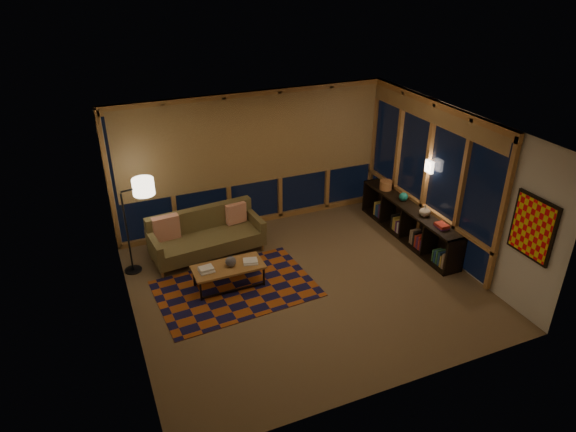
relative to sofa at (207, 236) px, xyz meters
name	(u,v)px	position (x,y,z in m)	size (l,w,h in m)	color
floor	(305,285)	(1.24, -1.56, -0.41)	(5.50, 5.00, 0.01)	brown
ceiling	(308,129)	(1.24, -1.56, 2.29)	(5.50, 5.00, 0.01)	white
walls	(306,213)	(1.24, -1.56, 0.94)	(5.51, 5.01, 2.70)	beige
window_wall_back	(254,161)	(1.24, 0.87, 0.94)	(5.30, 0.16, 2.60)	#AB7342
window_wall_right	(426,174)	(3.92, -0.96, 0.94)	(0.16, 3.70, 2.60)	#AB7342
wall_art	(533,228)	(3.95, -3.41, 1.04)	(0.06, 0.74, 0.94)	red
wall_sconce	(429,167)	(3.86, -1.11, 1.14)	(0.12, 0.18, 0.22)	#FFECC9
sofa	(207,236)	(0.00, 0.00, 0.00)	(2.00, 0.81, 0.82)	brown
pillow_left	(166,227)	(-0.68, 0.16, 0.23)	(0.47, 0.16, 0.47)	red
pillow_right	(236,214)	(0.64, 0.25, 0.19)	(0.38, 0.13, 0.38)	red
area_rug	(236,289)	(0.14, -1.21, -0.40)	(2.53, 1.68, 0.01)	#9C4614
coffee_table	(229,276)	(0.07, -1.09, -0.22)	(1.16, 0.53, 0.39)	#AB7342
book_stack_a	(206,269)	(-0.30, -1.09, 0.02)	(0.25, 0.20, 0.07)	white
book_stack_b	(250,261)	(0.44, -1.12, 0.00)	(0.25, 0.20, 0.05)	white
ceramic_pot	(231,261)	(0.11, -1.10, 0.07)	(0.18, 0.18, 0.18)	black
floor_lamp	(127,229)	(-1.35, 0.01, 0.42)	(0.55, 0.36, 1.66)	black
bookshelf	(408,222)	(3.73, -0.88, -0.06)	(0.40, 2.76, 0.69)	black
basket	(386,185)	(3.71, -0.05, 0.37)	(0.24, 0.24, 0.18)	#B26F3D
teal_bowl	(403,197)	(3.73, -0.64, 0.37)	(0.17, 0.17, 0.17)	#156E60
vase	(425,211)	(3.73, -1.32, 0.38)	(0.20, 0.20, 0.21)	#B7A991
shelf_book_stack	(442,226)	(3.73, -1.81, 0.32)	(0.17, 0.24, 0.07)	white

